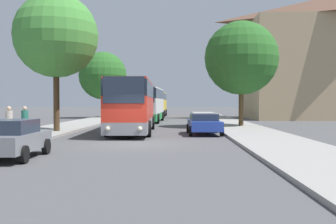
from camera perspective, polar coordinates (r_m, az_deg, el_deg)
name	(u,v)px	position (r m, az deg, el deg)	size (l,w,h in m)	color
ground_plane	(136,144)	(19.61, -4.65, -4.67)	(300.00, 300.00, 0.00)	#4C4C4F
sidewalk_right	(278,143)	(20.13, 15.65, -4.35)	(4.00, 120.00, 0.15)	gray
bus_front	(132,105)	(26.79, -5.18, 0.95)	(3.00, 11.34, 3.49)	gray
bus_middle	(148,104)	(41.21, -2.87, 1.15)	(3.03, 11.10, 3.54)	#238942
bus_rear	(156,104)	(56.86, -1.68, 1.21)	(2.82, 11.67, 3.51)	#2D2D2D
parked_car_left_curb	(10,138)	(15.62, -21.99, -3.55)	(2.17, 3.94, 1.44)	slate
parked_car_right_near	(204,123)	(25.49, 5.25, -1.65)	(2.20, 4.53, 1.34)	#233D9E
pedestrian_waiting_near	(9,123)	(21.28, -22.07, -1.52)	(0.36, 0.36, 1.73)	#23232D
pedestrian_waiting_far	(25,122)	(22.19, -20.06, -1.41)	(0.36, 0.36, 1.72)	#23232D
tree_left_near	(56,36)	(27.87, -15.95, 10.58)	(5.63, 5.63, 9.22)	#47331E
tree_left_far	(103,76)	(52.17, -9.44, 5.23)	(6.23, 6.23, 8.53)	#513D23
tree_right_near	(241,58)	(33.14, 10.59, 7.69)	(6.05, 6.05, 8.60)	#513D23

